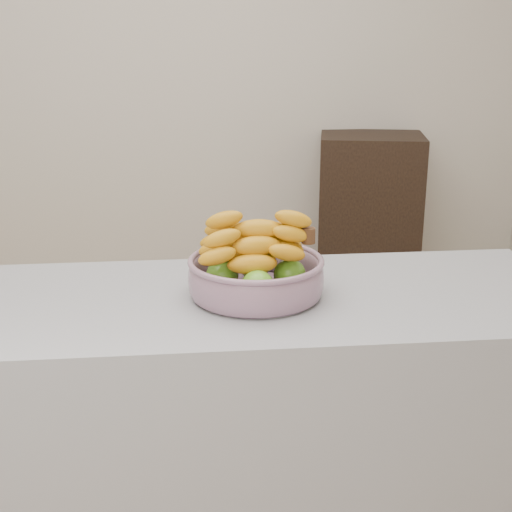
# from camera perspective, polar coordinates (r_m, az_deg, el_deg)

# --- Properties ---
(counter) EXTENTS (2.00, 0.60, 0.90)m
(counter) POSITION_cam_1_polar(r_m,az_deg,el_deg) (1.91, -7.15, -16.10)
(counter) COLOR #9899A0
(counter) RESTS_ON ground
(cabinet) EXTENTS (0.61, 0.53, 0.97)m
(cabinet) POSITION_cam_1_polar(r_m,az_deg,el_deg) (3.96, 8.96, 2.59)
(cabinet) COLOR black
(cabinet) RESTS_ON ground
(fruit_bowl) EXTENTS (0.32, 0.32, 0.19)m
(fruit_bowl) POSITION_cam_1_polar(r_m,az_deg,el_deg) (1.69, -0.01, -1.27)
(fruit_bowl) COLOR #8791A3
(fruit_bowl) RESTS_ON counter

